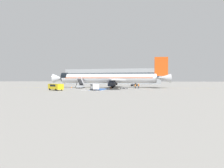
{
  "coord_description": "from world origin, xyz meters",
  "views": [
    {
      "loc": [
        15.7,
        -66.85,
        3.08
      ],
      "look_at": [
        1.32,
        0.06,
        1.52
      ],
      "focal_mm": 28.0,
      "sensor_mm": 36.0,
      "label": 1
    }
  ],
  "objects": [
    {
      "name": "apron_walkway_bar_5",
      "position": [
        2.19,
        -17.42,
        0.0
      ],
      "size": [
        0.44,
        3.6,
        0.01
      ],
      "primitive_type": "cube",
      "color": "silver",
      "rests_on": "ground_plane"
    },
    {
      "name": "apron_leadline_yellow",
      "position": [
        -0.21,
        0.8,
        0.0
      ],
      "size": [
        80.55,
        11.1,
        0.01
      ],
      "primitive_type": "cube",
      "rotation": [
        0.0,
        0.0,
        1.71
      ],
      "color": "gold",
      "rests_on": "ground_plane"
    },
    {
      "name": "ground_crew_0",
      "position": [
        11.93,
        -3.7,
        1.09
      ],
      "size": [
        0.45,
        0.26,
        1.87
      ],
      "rotation": [
        0.0,
        0.0,
        3.07
      ],
      "color": "#191E38",
      "rests_on": "ground_plane"
    },
    {
      "name": "traffic_cone_0",
      "position": [
        2.0,
        -5.0,
        0.26
      ],
      "size": [
        0.47,
        0.47,
        0.52
      ],
      "color": "orange",
      "rests_on": "ground_plane"
    },
    {
      "name": "ground_plane",
      "position": [
        0.0,
        0.0,
        0.0
      ],
      "size": [
        600.0,
        600.0,
        0.0
      ],
      "primitive_type": "plane",
      "color": "gray"
    },
    {
      "name": "apron_walkway_bar_3",
      "position": [
        -0.21,
        -17.42,
        0.0
      ],
      "size": [
        0.44,
        3.6,
        0.01
      ],
      "primitive_type": "cube",
      "color": "silver",
      "rests_on": "ground_plane"
    },
    {
      "name": "ground_crew_1",
      "position": [
        1.21,
        -2.71,
        0.93
      ],
      "size": [
        0.47,
        0.46,
        1.62
      ],
      "rotation": [
        0.0,
        0.0,
        2.4
      ],
      "color": "#191E38",
      "rests_on": "ground_plane"
    },
    {
      "name": "airliner",
      "position": [
        0.5,
        0.9,
        3.75
      ],
      "size": [
        46.87,
        34.65,
        12.05
      ],
      "rotation": [
        0.0,
        0.0,
        1.71
      ],
      "color": "silver",
      "rests_on": "ground_plane"
    },
    {
      "name": "boarding_stairs_forward",
      "position": [
        -9.78,
        -4.92,
        1.03
      ],
      "size": [
        2.82,
        5.44,
        4.34
      ],
      "rotation": [
        0.0,
        0.0,
        0.13
      ],
      "color": "#ADB2BA",
      "rests_on": "ground_plane"
    },
    {
      "name": "baggage_cart",
      "position": [
        6.84,
        -5.86,
        0.26
      ],
      "size": [
        2.92,
        2.87,
        0.87
      ],
      "rotation": [
        0.0,
        0.0,
        0.82
      ],
      "color": "gray",
      "rests_on": "ground_plane"
    },
    {
      "name": "apron_walkway_bar_4",
      "position": [
        0.99,
        -17.42,
        0.0
      ],
      "size": [
        0.44,
        3.6,
        0.01
      ],
      "primitive_type": "cube",
      "color": "silver",
      "rests_on": "ground_plane"
    },
    {
      "name": "apron_walkway_bar_2",
      "position": [
        -1.41,
        -17.42,
        0.0
      ],
      "size": [
        0.44,
        3.6,
        0.01
      ],
      "primitive_type": "cube",
      "color": "silver",
      "rests_on": "ground_plane"
    },
    {
      "name": "service_van_1",
      "position": [
        -0.79,
        -15.68,
        1.15
      ],
      "size": [
        4.12,
        5.66,
        1.9
      ],
      "rotation": [
        0.0,
        0.0,
        3.62
      ],
      "color": "silver",
      "rests_on": "ground_plane"
    },
    {
      "name": "ground_crew_3",
      "position": [
        1.88,
        -2.08,
        1.08
      ],
      "size": [
        0.47,
        0.31,
        1.85
      ],
      "rotation": [
        0.0,
        0.0,
        2.95
      ],
      "color": "#191E38",
      "rests_on": "ground_plane"
    },
    {
      "name": "apron_walkway_bar_1",
      "position": [
        -2.61,
        -17.42,
        0.0
      ],
      "size": [
        0.44,
        3.6,
        0.01
      ],
      "primitive_type": "cube",
      "color": "silver",
      "rests_on": "ground_plane"
    },
    {
      "name": "service_van_0",
      "position": [
        -11.58,
        -19.69,
        1.18
      ],
      "size": [
        5.84,
        4.5,
        1.94
      ],
      "rotation": [
        0.0,
        0.0,
        1.05
      ],
      "color": "yellow",
      "rests_on": "ground_plane"
    },
    {
      "name": "apron_walkway_bar_0",
      "position": [
        -3.81,
        -17.42,
        0.0
      ],
      "size": [
        0.44,
        3.6,
        0.01
      ],
      "primitive_type": "cube",
      "color": "silver",
      "rests_on": "ground_plane"
    },
    {
      "name": "terminal_building",
      "position": [
        -13.55,
        69.18,
        5.86
      ],
      "size": [
        74.59,
        12.1,
        11.72
      ],
      "color": "#9EA3A8",
      "rests_on": "ground_plane"
    },
    {
      "name": "fuel_tanker",
      "position": [
        8.15,
        22.61,
        1.67
      ],
      "size": [
        2.92,
        8.64,
        3.34
      ],
      "rotation": [
        0.0,
        0.0,
        -0.04
      ],
      "color": "#38383D",
      "rests_on": "ground_plane"
    },
    {
      "name": "traffic_cone_1",
      "position": [
        -14.25,
        -3.35,
        0.29
      ],
      "size": [
        0.52,
        0.52,
        0.58
      ],
      "color": "orange",
      "rests_on": "ground_plane"
    },
    {
      "name": "ground_crew_2",
      "position": [
        10.62,
        -2.5,
        0.94
      ],
      "size": [
        0.48,
        0.35,
        1.64
      ],
      "rotation": [
        0.0,
        0.0,
        3.45
      ],
      "color": "black",
      "rests_on": "ground_plane"
    },
    {
      "name": "apron_stand_patch_blue",
      "position": [
        -0.21,
        -11.52,
        0.0
      ],
      "size": [
        4.02,
        12.61,
        0.01
      ],
      "primitive_type": "cube",
      "color": "#2856A8",
      "rests_on": "ground_plane"
    }
  ]
}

